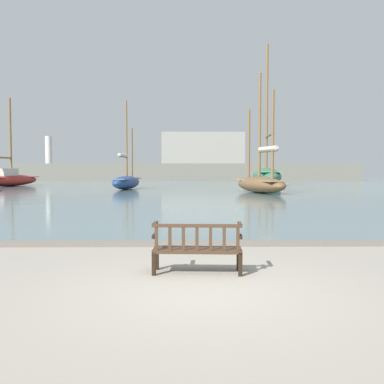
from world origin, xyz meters
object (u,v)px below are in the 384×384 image
(sailboat_distant_harbor, at_px, (10,179))
(park_bench, at_px, (197,247))
(sailboat_nearest_port, at_px, (266,175))
(sailboat_nearest_starboard, at_px, (126,181))
(sailboat_centre_channel, at_px, (260,182))

(sailboat_distant_harbor, bearing_deg, park_bench, -63.43)
(sailboat_nearest_port, height_order, sailboat_nearest_starboard, sailboat_nearest_port)
(sailboat_distant_harbor, xyz_separation_m, sailboat_nearest_starboard, (13.36, -7.04, -0.06))
(sailboat_centre_channel, xyz_separation_m, sailboat_nearest_starboard, (-11.08, 5.84, -0.11))
(sailboat_distant_harbor, relative_size, sailboat_nearest_starboard, 1.17)
(sailboat_nearest_starboard, bearing_deg, park_bench, -79.72)
(park_bench, distance_m, sailboat_nearest_port, 41.64)
(sailboat_centre_channel, xyz_separation_m, sailboat_nearest_port, (3.41, 15.66, 0.32))
(sailboat_centre_channel, height_order, sailboat_nearest_port, sailboat_nearest_port)
(sailboat_centre_channel, distance_m, sailboat_nearest_port, 16.03)
(park_bench, relative_size, sailboat_nearest_port, 0.10)
(sailboat_distant_harbor, relative_size, sailboat_centre_channel, 1.02)
(sailboat_centre_channel, bearing_deg, sailboat_nearest_starboard, 152.20)
(sailboat_distant_harbor, bearing_deg, sailboat_nearest_port, 5.68)
(sailboat_distant_harbor, xyz_separation_m, sailboat_centre_channel, (24.44, -12.89, 0.05))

